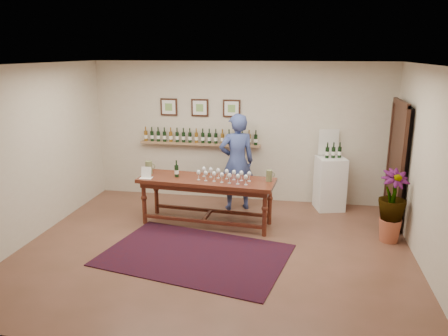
% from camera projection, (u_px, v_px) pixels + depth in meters
% --- Properties ---
extents(ground, '(6.00, 6.00, 0.00)m').
position_uv_depth(ground, '(215.00, 249.00, 6.79)').
color(ground, brown).
rests_on(ground, ground).
extents(room_shell, '(6.00, 6.00, 6.00)m').
position_uv_depth(room_shell, '(349.00, 157.00, 7.90)').
color(room_shell, beige).
rests_on(room_shell, ground).
extents(rug, '(2.99, 2.29, 0.01)m').
position_uv_depth(rug, '(195.00, 255.00, 6.59)').
color(rug, '#480C10').
rests_on(rug, ground).
extents(tasting_table, '(2.42, 0.93, 0.84)m').
position_uv_depth(tasting_table, '(207.00, 186.00, 7.61)').
color(tasting_table, '#491A12').
rests_on(tasting_table, ground).
extents(table_glasses, '(1.35, 0.53, 0.18)m').
position_uv_depth(table_glasses, '(224.00, 175.00, 7.45)').
color(table_glasses, silver).
rests_on(table_glasses, tasting_table).
extents(table_bottles, '(0.28, 0.17, 0.29)m').
position_uv_depth(table_bottles, '(177.00, 168.00, 7.69)').
color(table_bottles, black).
rests_on(table_bottles, tasting_table).
extents(pitcher_left, '(0.15, 0.15, 0.23)m').
position_uv_depth(pitcher_left, '(149.00, 167.00, 7.87)').
color(pitcher_left, '#656B43').
rests_on(pitcher_left, tasting_table).
extents(pitcher_right, '(0.14, 0.14, 0.19)m').
position_uv_depth(pitcher_right, '(269.00, 176.00, 7.41)').
color(pitcher_right, '#656B43').
rests_on(pitcher_right, tasting_table).
extents(menu_card, '(0.22, 0.16, 0.19)m').
position_uv_depth(menu_card, '(146.00, 172.00, 7.61)').
color(menu_card, white).
rests_on(menu_card, tasting_table).
extents(display_pedestal, '(0.63, 0.63, 1.02)m').
position_uv_depth(display_pedestal, '(330.00, 183.00, 8.42)').
color(display_pedestal, white).
rests_on(display_pedestal, ground).
extents(pedestal_bottles, '(0.32, 0.16, 0.31)m').
position_uv_depth(pedestal_bottles, '(334.00, 150.00, 8.24)').
color(pedestal_bottles, black).
rests_on(pedestal_bottles, display_pedestal).
extents(info_sign, '(0.38, 0.12, 0.54)m').
position_uv_depth(info_sign, '(329.00, 142.00, 8.40)').
color(info_sign, white).
rests_on(info_sign, display_pedestal).
extents(potted_plant, '(0.68, 0.68, 1.03)m').
position_uv_depth(potted_plant, '(392.00, 206.00, 6.94)').
color(potted_plant, '#A45236').
rests_on(potted_plant, ground).
extents(person, '(0.80, 0.67, 1.87)m').
position_uv_depth(person, '(237.00, 162.00, 8.32)').
color(person, navy).
rests_on(person, ground).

